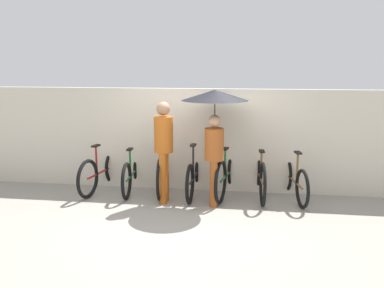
{
  "coord_description": "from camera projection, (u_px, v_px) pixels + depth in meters",
  "views": [
    {
      "loc": [
        1.03,
        -6.08,
        2.38
      ],
      "look_at": [
        0.0,
        1.08,
        1.0
      ],
      "focal_mm": 40.0,
      "sensor_mm": 36.0,
      "label": 1
    }
  ],
  "objects": [
    {
      "name": "parked_bicycle_3",
      "position": [
        195.0,
        175.0,
        7.82
      ],
      "size": [
        0.44,
        1.77,
        1.11
      ],
      "rotation": [
        0.0,
        0.0,
        1.56
      ],
      "color": "black",
      "rests_on": "ground"
    },
    {
      "name": "back_wall",
      "position": [
        197.0,
        140.0,
        8.01
      ],
      "size": [
        11.54,
        0.12,
        1.91
      ],
      "color": "beige",
      "rests_on": "ground"
    },
    {
      "name": "pedestrian_center",
      "position": [
        215.0,
        112.0,
        7.06
      ],
      "size": [
        1.12,
        1.12,
        1.94
      ],
      "rotation": [
        0.0,
        0.0,
        0.06
      ],
      "color": "#9E4C1E",
      "rests_on": "ground"
    },
    {
      "name": "ground_plane",
      "position": [
        182.0,
        222.0,
        6.5
      ],
      "size": [
        30.0,
        30.0,
        0.0
      ],
      "primitive_type": "plane",
      "color": "gray"
    },
    {
      "name": "parked_bicycle_5",
      "position": [
        260.0,
        175.0,
        7.68
      ],
      "size": [
        0.44,
        1.78,
        1.11
      ],
      "rotation": [
        0.0,
        0.0,
        1.65
      ],
      "color": "black",
      "rests_on": "ground"
    },
    {
      "name": "parked_bicycle_6",
      "position": [
        294.0,
        179.0,
        7.54
      ],
      "size": [
        0.5,
        1.63,
        1.05
      ],
      "rotation": [
        0.0,
        0.0,
        1.77
      ],
      "color": "black",
      "rests_on": "ground"
    },
    {
      "name": "pedestrian_leading",
      "position": [
        164.0,
        144.0,
        7.22
      ],
      "size": [
        0.32,
        0.32,
        1.74
      ],
      "rotation": [
        0.0,
        0.0,
        -0.01
      ],
      "color": "#B25619",
      "rests_on": "ground"
    },
    {
      "name": "parked_bicycle_0",
      "position": [
        102.0,
        171.0,
        8.06
      ],
      "size": [
        0.45,
        1.72,
        1.01
      ],
      "rotation": [
        0.0,
        0.0,
        1.43
      ],
      "color": "black",
      "rests_on": "ground"
    },
    {
      "name": "parked_bicycle_4",
      "position": [
        227.0,
        174.0,
        7.77
      ],
      "size": [
        0.46,
        1.77,
        1.1
      ],
      "rotation": [
        0.0,
        0.0,
        1.42
      ],
      "color": "black",
      "rests_on": "ground"
    },
    {
      "name": "parked_bicycle_1",
      "position": [
        133.0,
        173.0,
        8.02
      ],
      "size": [
        0.44,
        1.7,
        1.05
      ],
      "rotation": [
        0.0,
        0.0,
        1.64
      ],
      "color": "black",
      "rests_on": "ground"
    },
    {
      "name": "parked_bicycle_2",
      "position": [
        163.0,
        171.0,
        7.92
      ],
      "size": [
        0.44,
        1.73,
        1.09
      ],
      "rotation": [
        0.0,
        0.0,
        1.66
      ],
      "color": "black",
      "rests_on": "ground"
    }
  ]
}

